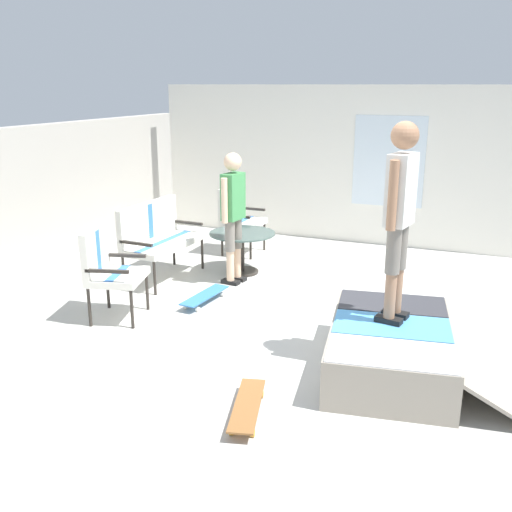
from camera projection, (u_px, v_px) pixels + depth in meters
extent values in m
cube|color=beige|center=(283.00, 330.00, 6.25)|extent=(12.00, 12.00, 0.10)
cube|color=white|center=(334.00, 164.00, 9.43)|extent=(0.20, 6.00, 2.50)
cube|color=silver|center=(389.00, 162.00, 8.98)|extent=(0.03, 1.10, 1.40)
cube|color=gray|center=(390.00, 348.00, 5.22)|extent=(1.84, 1.32, 0.43)
cube|color=silver|center=(391.00, 353.00, 4.63)|extent=(0.70, 1.10, 0.01)
cube|color=#4C99D8|center=(392.00, 326.00, 5.16)|extent=(0.70, 1.10, 0.01)
cube|color=#333338|center=(392.00, 303.00, 5.69)|extent=(0.70, 1.10, 0.01)
cylinder|color=#B2B2B7|center=(335.00, 324.00, 5.28)|extent=(1.62, 0.31, 0.05)
cube|color=gray|center=(484.00, 359.00, 5.05)|extent=(1.73, 0.87, 0.36)
cylinder|color=#2D2823|center=(155.00, 278.00, 7.09)|extent=(0.04, 0.04, 0.44)
cylinder|color=#2D2823|center=(202.00, 254.00, 8.11)|extent=(0.04, 0.04, 0.44)
cylinder|color=#2D2823|center=(124.00, 273.00, 7.28)|extent=(0.04, 0.04, 0.44)
cylinder|color=#2D2823|center=(174.00, 250.00, 8.30)|extent=(0.04, 0.04, 0.44)
cube|color=silver|center=(164.00, 244.00, 7.62)|extent=(1.27, 0.60, 0.08)
cube|color=#3872C6|center=(164.00, 241.00, 7.61)|extent=(1.21, 0.15, 0.00)
cube|color=silver|center=(148.00, 221.00, 7.63)|extent=(1.25, 0.13, 0.50)
cube|color=#3872C6|center=(148.00, 221.00, 7.63)|extent=(0.10, 0.09, 0.46)
cube|color=#2D2823|center=(136.00, 243.00, 7.05)|extent=(0.06, 0.47, 0.04)
cube|color=#2D2823|center=(188.00, 223.00, 8.10)|extent=(0.06, 0.47, 0.04)
cylinder|color=#2D2823|center=(251.00, 245.00, 8.54)|extent=(0.04, 0.04, 0.44)
cylinder|color=#2D2823|center=(264.00, 236.00, 9.02)|extent=(0.04, 0.04, 0.44)
cylinder|color=#2D2823|center=(222.00, 242.00, 8.72)|extent=(0.04, 0.04, 0.44)
cylinder|color=#2D2823|center=(237.00, 234.00, 9.20)|extent=(0.04, 0.04, 0.44)
cube|color=silver|center=(243.00, 223.00, 8.80)|extent=(0.62, 0.56, 0.08)
cube|color=#3872C6|center=(243.00, 220.00, 8.78)|extent=(0.58, 0.11, 0.00)
cube|color=silver|center=(229.00, 203.00, 8.80)|extent=(0.62, 0.09, 0.50)
cube|color=#3872C6|center=(229.00, 203.00, 8.80)|extent=(0.10, 0.08, 0.46)
cube|color=#2D2823|center=(235.00, 216.00, 8.49)|extent=(0.04, 0.47, 0.04)
cube|color=#2D2823|center=(251.00, 209.00, 9.01)|extent=(0.04, 0.47, 0.04)
cylinder|color=#2D2823|center=(132.00, 309.00, 6.11)|extent=(0.04, 0.04, 0.44)
cylinder|color=#2D2823|center=(147.00, 292.00, 6.63)|extent=(0.04, 0.04, 0.44)
cylinder|color=#2D2823|center=(89.00, 307.00, 6.17)|extent=(0.04, 0.04, 0.44)
cylinder|color=#2D2823|center=(108.00, 290.00, 6.68)|extent=(0.04, 0.04, 0.44)
cube|color=silver|center=(118.00, 277.00, 6.32)|extent=(0.74, 0.69, 0.08)
cube|color=#3872C6|center=(117.00, 273.00, 6.31)|extent=(0.59, 0.25, 0.00)
cube|color=silver|center=(95.00, 251.00, 6.27)|extent=(0.62, 0.24, 0.50)
cube|color=#3872C6|center=(95.00, 251.00, 6.27)|extent=(0.12, 0.11, 0.46)
cube|color=#2D2823|center=(107.00, 271.00, 6.00)|extent=(0.16, 0.46, 0.04)
cube|color=#2D2823|center=(126.00, 255.00, 6.55)|extent=(0.16, 0.46, 0.04)
cylinder|color=#2D2823|center=(242.00, 253.00, 7.92)|extent=(0.06, 0.06, 0.55)
cylinder|color=#2D2823|center=(242.00, 271.00, 8.00)|extent=(0.44, 0.44, 0.03)
cylinder|color=#425651|center=(242.00, 233.00, 7.84)|extent=(0.90, 0.90, 0.02)
cube|color=black|center=(231.00, 282.00, 7.54)|extent=(0.14, 0.25, 0.05)
cylinder|color=beige|center=(230.00, 266.00, 7.48)|extent=(0.10, 0.10, 0.40)
cylinder|color=slate|center=(230.00, 236.00, 7.36)|extent=(0.13, 0.13, 0.40)
cube|color=black|center=(237.00, 278.00, 7.68)|extent=(0.14, 0.25, 0.05)
cylinder|color=beige|center=(237.00, 262.00, 7.62)|extent=(0.10, 0.10, 0.40)
cylinder|color=slate|center=(237.00, 233.00, 7.50)|extent=(0.13, 0.13, 0.40)
cube|color=#3F8C4C|center=(233.00, 196.00, 7.29)|extent=(0.34, 0.22, 0.59)
sphere|color=beige|center=(233.00, 162.00, 7.17)|extent=(0.23, 0.23, 0.23)
cylinder|color=beige|center=(224.00, 201.00, 7.13)|extent=(0.08, 0.08, 0.56)
cylinder|color=beige|center=(241.00, 196.00, 7.46)|extent=(0.08, 0.08, 0.56)
cube|color=black|center=(395.00, 314.00, 5.34)|extent=(0.15, 0.26, 0.05)
cylinder|color=#9E7051|center=(397.00, 290.00, 5.27)|extent=(0.10, 0.10, 0.42)
cylinder|color=slate|center=(400.00, 246.00, 5.15)|extent=(0.13, 0.13, 0.42)
cube|color=black|center=(389.00, 320.00, 5.20)|extent=(0.15, 0.26, 0.05)
cylinder|color=#9E7051|center=(390.00, 296.00, 5.13)|extent=(0.10, 0.10, 0.42)
cylinder|color=slate|center=(393.00, 250.00, 5.01)|extent=(0.13, 0.13, 0.42)
cube|color=silver|center=(401.00, 190.00, 4.93)|extent=(0.35, 0.23, 0.62)
sphere|color=#9E7051|center=(405.00, 135.00, 4.80)|extent=(0.24, 0.24, 0.24)
cylinder|color=#9E7051|center=(409.00, 189.00, 5.10)|extent=(0.08, 0.08, 0.59)
cylinder|color=#9E7051|center=(393.00, 196.00, 4.78)|extent=(0.08, 0.08, 0.59)
cube|color=#3372B2|center=(205.00, 295.00, 6.87)|extent=(0.82, 0.28, 0.02)
cylinder|color=silver|center=(223.00, 294.00, 7.09)|extent=(0.06, 0.04, 0.06)
cylinder|color=silver|center=(212.00, 292.00, 7.16)|extent=(0.06, 0.04, 0.06)
cylinder|color=silver|center=(198.00, 309.00, 6.62)|extent=(0.06, 0.04, 0.06)
cylinder|color=silver|center=(186.00, 307.00, 6.69)|extent=(0.06, 0.04, 0.06)
cube|color=brown|center=(247.00, 405.00, 4.53)|extent=(0.82, 0.40, 0.02)
cylinder|color=gold|center=(262.00, 394.00, 4.80)|extent=(0.06, 0.04, 0.06)
cylinder|color=gold|center=(243.00, 393.00, 4.82)|extent=(0.06, 0.04, 0.06)
cylinder|color=gold|center=(253.00, 433.00, 4.27)|extent=(0.06, 0.04, 0.06)
cylinder|color=gold|center=(231.00, 431.00, 4.29)|extent=(0.06, 0.04, 0.06)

